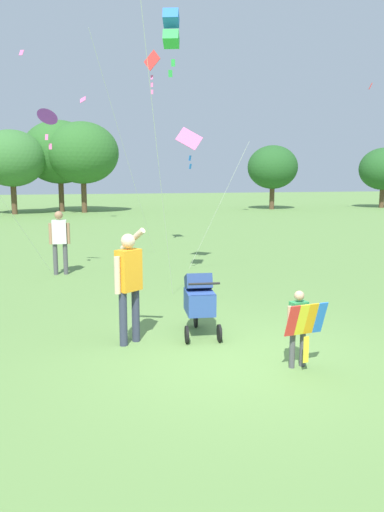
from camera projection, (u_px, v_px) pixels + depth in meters
name	position (u px, v px, depth m)	size (l,w,h in m)	color
ground_plane	(234.00, 358.00, 7.21)	(120.00, 120.00, 0.00)	#668E47
treeline_distant	(106.00, 157.00, 33.84)	(35.08, 6.86, 6.20)	brown
child_with_butterfly_kite	(300.00, 322.00, 6.74)	(0.59, 0.38, 1.07)	#4C4C51
person_adult_flyer	(128.00, 278.00, 7.66)	(0.52, 0.69, 1.80)	#33384C
stroller	(199.00, 299.00, 8.15)	(0.58, 1.10, 1.03)	black
kite_adult_black	(171.00, 30.00, 10.09)	(1.24, 3.07, 5.87)	blue
kite_orange_delta	(191.00, 144.00, 13.39)	(1.53, 1.75, 3.86)	pink
kite_green_novelty	(46.00, 119.00, 12.12)	(2.07, 3.63, 4.18)	purple
kite_blue_high	(150.00, 72.00, 15.66)	(2.32, 4.09, 6.51)	red
person_sitting_far	(60.00, 237.00, 13.01)	(0.53, 0.24, 1.66)	#4C4C51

